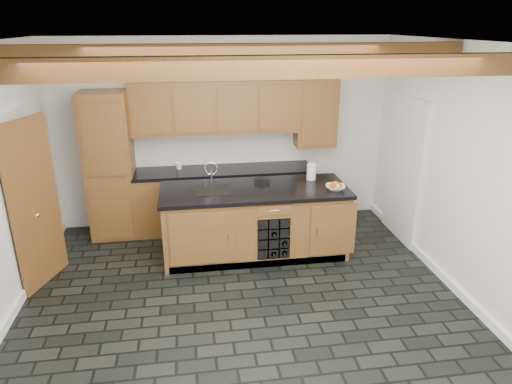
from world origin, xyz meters
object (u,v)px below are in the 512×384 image
kitchen_scale (262,180)px  fruit_bowl (335,188)px  island (255,221)px  paper_towel (311,172)px

kitchen_scale → fruit_bowl: bearing=-19.5°
island → kitchen_scale: 0.56m
fruit_bowl → island: bearing=169.5°
kitchen_scale → fruit_bowl: size_ratio=0.86×
island → fruit_bowl: bearing=-10.5°
island → paper_towel: size_ratio=11.11×
island → fruit_bowl: fruit_bowl is taller
kitchen_scale → fruit_bowl: (0.89, -0.43, 0.00)m
island → kitchen_scale: kitchen_scale is taller
island → kitchen_scale: bearing=61.0°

